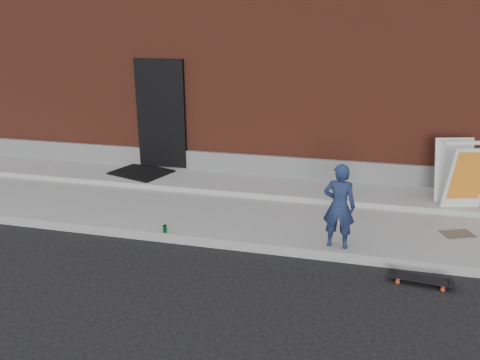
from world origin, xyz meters
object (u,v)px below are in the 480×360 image
(pizza_sign, at_px, (461,174))
(skateboard, at_px, (420,279))
(child, at_px, (339,206))
(soda_can, at_px, (165,229))

(pizza_sign, bearing_deg, skateboard, -109.07)
(pizza_sign, bearing_deg, child, -135.76)
(skateboard, distance_m, pizza_sign, 2.66)
(pizza_sign, height_order, soda_can, pizza_sign)
(skateboard, xyz_separation_m, pizza_sign, (0.84, 2.42, 0.73))
(skateboard, height_order, soda_can, soda_can)
(child, relative_size, skateboard, 1.55)
(child, relative_size, pizza_sign, 1.12)
(child, distance_m, soda_can, 2.64)
(soda_can, bearing_deg, pizza_sign, 24.25)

